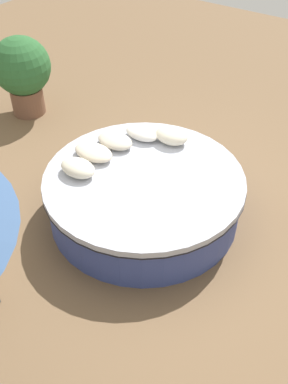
% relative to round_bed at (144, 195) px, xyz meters
% --- Properties ---
extents(ground_plane, '(16.00, 16.00, 0.00)m').
position_rel_round_bed_xyz_m(ground_plane, '(0.00, 0.00, -0.32)').
color(ground_plane, brown).
extents(round_bed, '(2.49, 2.49, 0.62)m').
position_rel_round_bed_xyz_m(round_bed, '(0.00, 0.00, 0.00)').
color(round_bed, '#38478C').
rests_on(round_bed, ground_plane).
extents(throw_pillow_0, '(0.46, 0.35, 0.21)m').
position_rel_round_bed_xyz_m(throw_pillow_0, '(-0.13, 0.82, 0.41)').
color(throw_pillow_0, beige).
rests_on(throw_pillow_0, round_bed).
extents(throw_pillow_1, '(0.48, 0.30, 0.16)m').
position_rel_round_bed_xyz_m(throw_pillow_1, '(-0.50, 0.67, 0.39)').
color(throw_pillow_1, white).
rests_on(throw_pillow_1, round_bed).
extents(throw_pillow_2, '(0.50, 0.35, 0.15)m').
position_rel_round_bed_xyz_m(throw_pillow_2, '(-0.69, 0.32, 0.38)').
color(throw_pillow_2, beige).
rests_on(throw_pillow_2, round_bed).
extents(throw_pillow_3, '(0.54, 0.35, 0.15)m').
position_rel_round_bed_xyz_m(throw_pillow_3, '(-0.76, -0.04, 0.38)').
color(throw_pillow_3, beige).
rests_on(throw_pillow_3, round_bed).
extents(throw_pillow_4, '(0.47, 0.32, 0.18)m').
position_rel_round_bed_xyz_m(throw_pillow_4, '(-0.69, -0.41, 0.39)').
color(throw_pillow_4, beige).
rests_on(throw_pillow_4, round_bed).
extents(planter, '(0.96, 0.96, 1.34)m').
position_rel_round_bed_xyz_m(planter, '(-3.12, 0.98, 0.45)').
color(planter, brown).
rests_on(planter, ground_plane).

